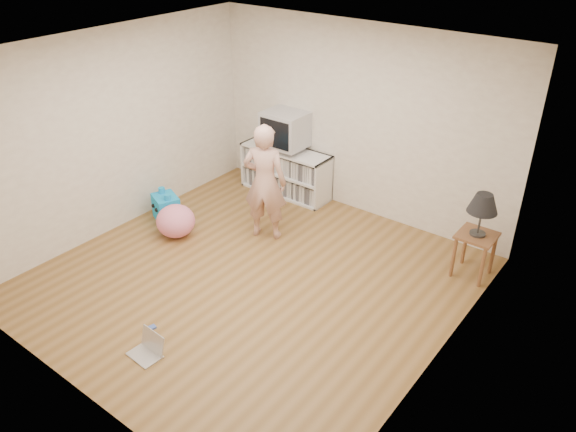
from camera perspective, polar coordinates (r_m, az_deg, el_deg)
The scene contains 13 objects.
ground at distance 6.63m, azimuth -3.68°, elevation -6.41°, with size 4.50×4.50×0.00m, color brown.
walls at distance 5.96m, azimuth -4.08°, elevation 3.79°, with size 4.52×4.52×2.60m.
ceiling at distance 5.53m, azimuth -4.56°, elevation 16.04°, with size 4.50×4.50×0.01m, color white.
media_unit at distance 8.39m, azimuth -0.15°, elevation 4.59°, with size 1.40×0.45×0.70m.
dvd_deck at distance 8.23m, azimuth -0.22°, elevation 6.99°, with size 0.45×0.35×0.07m, color gray.
crt_tv at distance 8.12m, azimuth -0.24°, elevation 8.84°, with size 0.60×0.53×0.50m.
side_table at distance 6.82m, azimuth 18.50°, elevation -2.75°, with size 0.42×0.42×0.55m.
table_lamp at distance 6.57m, azimuth 19.22°, elevation 1.15°, with size 0.34×0.34×0.52m.
person at distance 7.08m, azimuth -2.37°, elevation 3.43°, with size 0.56×0.37×1.54m, color #D6A392.
laptop at distance 5.78m, azimuth -13.97°, elevation -12.91°, with size 0.34×0.28×0.22m.
playing_cards at distance 6.09m, azimuth -13.71°, elevation -10.96°, with size 0.07×0.09×0.02m, color #4460B7.
plush_blue at distance 7.90m, azimuth -12.28°, elevation 0.87°, with size 0.46×0.42×0.43m.
plush_pink at distance 7.48m, azimuth -11.34°, elevation -0.50°, with size 0.50×0.50×0.43m, color pink.
Camera 1 is at (3.59, -4.01, 3.86)m, focal length 35.00 mm.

